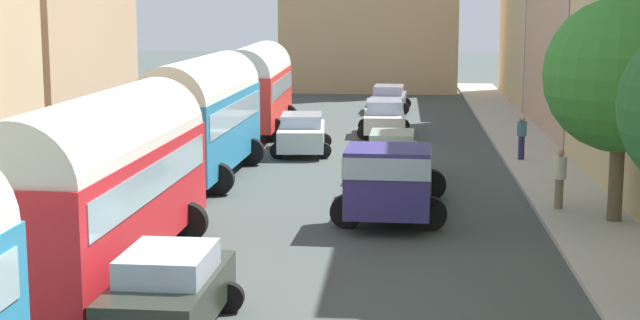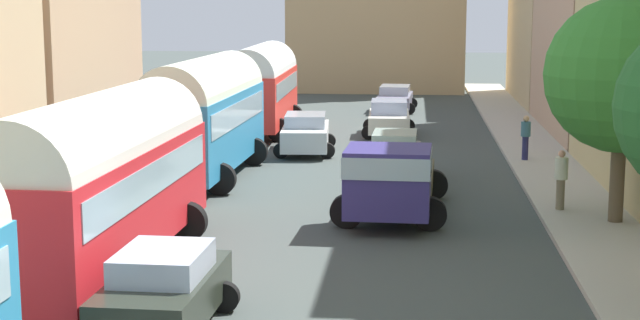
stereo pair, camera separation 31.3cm
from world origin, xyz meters
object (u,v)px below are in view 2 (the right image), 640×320
parked_bus_2 (205,112)px  cargo_truck_0 (391,177)px  car_0 (395,155)px  car_1 (389,118)px  car_2 (395,98)px  car_4 (164,290)px  parked_bus_3 (261,84)px  pedestrian_1 (561,178)px  car_5 (306,133)px  pedestrian_0 (526,136)px  parked_bus_1 (100,175)px

parked_bus_2 → cargo_truck_0: (6.41, -5.56, -1.10)m
parked_bus_2 → cargo_truck_0: 8.56m
car_0 → car_1: car_0 is taller
car_1 → car_2: 9.48m
cargo_truck_0 → car_4: (-3.93, -9.61, -0.40)m
parked_bus_2 → car_4: bearing=-80.7°
parked_bus_3 → pedestrian_1: 19.34m
car_5 → car_1: bearing=58.8°
car_0 → parked_bus_2: bearing=-174.9°
car_4 → car_2: bearing=84.3°
car_1 → parked_bus_3: bearing=175.8°
car_2 → pedestrian_0: (5.13, -16.32, 0.31)m
parked_bus_2 → pedestrian_0: 11.93m
car_2 → pedestrian_0: size_ratio=2.42×
pedestrian_0 → car_2: bearing=107.4°
parked_bus_2 → parked_bus_3: parked_bus_2 is taller
cargo_truck_0 → pedestrian_0: 10.70m
car_0 → car_1: bearing=92.5°
car_0 → car_1: size_ratio=1.02×
parked_bus_1 → car_1: bearing=75.4°
car_0 → car_2: (-0.37, 19.78, -0.08)m
cargo_truck_0 → car_1: size_ratio=1.74×
parked_bus_3 → pedestrian_1: parked_bus_3 is taller
parked_bus_1 → parked_bus_2: bearing=90.7°
pedestrian_0 → parked_bus_3: bearing=146.6°
parked_bus_2 → car_2: size_ratio=2.05×
cargo_truck_0 → car_2: (-0.38, 25.91, -0.46)m
car_4 → car_1: bearing=82.4°
parked_bus_1 → car_1: 23.18m
parked_bus_2 → pedestrian_1: bearing=-22.0°
parked_bus_2 → pedestrian_0: parked_bus_2 is taller
car_1 → pedestrian_0: pedestrian_0 is taller
parked_bus_1 → parked_bus_3: 22.82m
car_1 → car_2: car_1 is taller
car_1 → pedestrian_1: pedestrian_1 is taller
parked_bus_1 → pedestrian_1: bearing=32.3°
parked_bus_3 → car_1: 6.00m
car_0 → car_4: car_0 is taller
car_2 → pedestrian_1: bearing=-78.3°
parked_bus_1 → car_0: 13.69m
car_4 → pedestrian_0: (8.69, 19.20, 0.24)m
parked_bus_1 → car_2: size_ratio=2.20×
car_5 → pedestrian_0: size_ratio=2.38×
car_4 → pedestrian_1: size_ratio=2.12×
cargo_truck_0 → car_4: 10.39m
car_1 → cargo_truck_0: bearing=-88.4°
car_0 → pedestrian_0: 5.89m
cargo_truck_0 → car_5: cargo_truck_0 is taller
car_4 → pedestrian_0: 21.07m
parked_bus_2 → car_4: parked_bus_2 is taller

